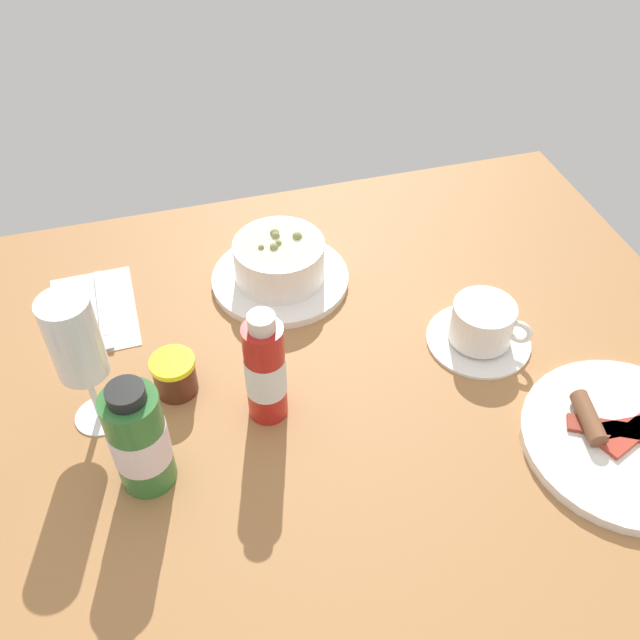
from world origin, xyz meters
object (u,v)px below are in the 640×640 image
(cutlery_setting, at_px, (93,313))
(jam_jar, at_px, (175,375))
(sauce_bottle_red, at_px, (265,371))
(porridge_bowl, at_px, (277,264))
(sauce_bottle_green, at_px, (139,439))
(breakfast_plate, at_px, (628,440))
(coffee_cup, at_px, (481,324))
(wine_glass, at_px, (76,344))

(cutlery_setting, xyz_separation_m, jam_jar, (-0.10, 0.17, 0.02))
(jam_jar, xyz_separation_m, sauce_bottle_red, (-0.10, 0.07, 0.05))
(porridge_bowl, distance_m, sauce_bottle_green, 0.36)
(jam_jar, height_order, sauce_bottle_green, sauce_bottle_green)
(jam_jar, bearing_deg, breakfast_plate, 155.37)
(coffee_cup, distance_m, sauce_bottle_red, 0.31)
(cutlery_setting, relative_size, breakfast_plate, 0.70)
(porridge_bowl, relative_size, coffee_cup, 1.43)
(wine_glass, bearing_deg, porridge_bowl, -145.55)
(coffee_cup, bearing_deg, sauce_bottle_green, 12.23)
(coffee_cup, bearing_deg, breakfast_plate, 114.90)
(wine_glass, height_order, sauce_bottle_green, wine_glass)
(cutlery_setting, distance_m, sauce_bottle_green, 0.30)
(cutlery_setting, distance_m, coffee_cup, 0.54)
(sauce_bottle_red, bearing_deg, sauce_bottle_green, 20.14)
(cutlery_setting, bearing_deg, breakfast_plate, 146.25)
(porridge_bowl, relative_size, sauce_bottle_red, 1.23)
(sauce_bottle_green, height_order, sauce_bottle_red, sauce_bottle_red)
(porridge_bowl, height_order, sauce_bottle_green, sauce_bottle_green)
(breakfast_plate, bearing_deg, sauce_bottle_red, -22.50)
(wine_glass, xyz_separation_m, sauce_bottle_red, (-0.20, 0.05, -0.06))
(sauce_bottle_green, bearing_deg, sauce_bottle_red, -159.86)
(wine_glass, xyz_separation_m, jam_jar, (-0.10, -0.02, -0.10))
(cutlery_setting, bearing_deg, coffee_cup, 159.04)
(jam_jar, bearing_deg, sauce_bottle_green, 68.50)
(wine_glass, bearing_deg, breakfast_plate, 160.51)
(wine_glass, height_order, sauce_bottle_red, wine_glass)
(jam_jar, bearing_deg, porridge_bowl, -135.92)
(cutlery_setting, bearing_deg, wine_glass, 89.74)
(porridge_bowl, xyz_separation_m, breakfast_plate, (-0.33, 0.40, -0.03))
(porridge_bowl, bearing_deg, cutlery_setting, -0.79)
(coffee_cup, height_order, sauce_bottle_green, sauce_bottle_green)
(cutlery_setting, xyz_separation_m, breakfast_plate, (-0.60, 0.40, 0.01))
(cutlery_setting, bearing_deg, sauce_bottle_red, 130.46)
(coffee_cup, bearing_deg, jam_jar, -3.21)
(coffee_cup, height_order, breakfast_plate, coffee_cup)
(coffee_cup, bearing_deg, sauce_bottle_red, 8.04)
(breakfast_plate, bearing_deg, cutlery_setting, -33.75)
(jam_jar, bearing_deg, cutlery_setting, -60.45)
(sauce_bottle_red, bearing_deg, cutlery_setting, -49.54)
(sauce_bottle_green, bearing_deg, wine_glass, -64.43)
(wine_glass, relative_size, sauce_bottle_green, 1.25)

